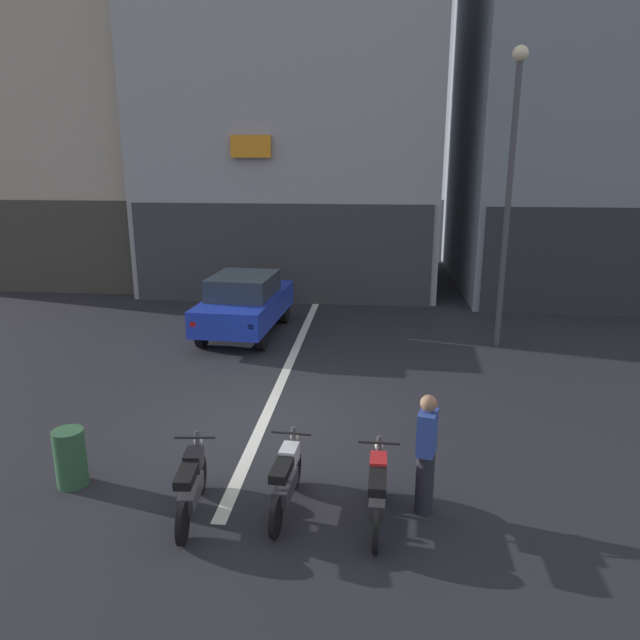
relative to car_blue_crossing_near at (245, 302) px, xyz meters
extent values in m
plane|color=#232328|center=(1.51, -5.46, -0.89)|extent=(120.00, 120.00, 0.00)
cube|color=silver|center=(1.51, 0.54, -0.88)|extent=(0.20, 18.00, 0.01)
cube|color=#B2A893|center=(-8.64, 7.95, 7.70)|extent=(8.05, 7.07, 17.17)
cube|color=#3E3A33|center=(-8.64, 4.37, 0.71)|extent=(7.73, 0.10, 3.20)
cube|color=#9E9EA3|center=(0.37, 7.95, 7.44)|extent=(10.00, 8.62, 16.64)
cube|color=#373739|center=(0.37, 3.60, 0.71)|extent=(9.60, 0.10, 3.20)
cube|color=orange|center=(-0.48, 3.53, 4.04)|extent=(1.24, 0.16, 0.67)
cube|color=gray|center=(11.57, 7.95, 5.10)|extent=(10.30, 9.83, 11.98)
cylinder|color=black|center=(-0.69, 1.38, -0.57)|extent=(0.22, 0.65, 0.64)
cylinder|color=black|center=(0.85, 1.29, -0.57)|extent=(0.22, 0.65, 0.64)
cylinder|color=black|center=(-0.85, -1.21, -0.57)|extent=(0.22, 0.65, 0.64)
cylinder|color=black|center=(0.70, -1.31, -0.57)|extent=(0.22, 0.65, 0.64)
cube|color=#1E38BF|center=(0.00, 0.04, -0.14)|extent=(2.00, 4.20, 0.66)
cube|color=#2D3842|center=(-0.01, -0.11, 0.47)|extent=(1.66, 2.06, 0.56)
cube|color=red|center=(-0.82, -1.94, -0.09)|extent=(0.14, 0.07, 0.12)
cube|color=red|center=(0.59, -2.02, -0.09)|extent=(0.14, 0.07, 0.12)
cylinder|color=#47474C|center=(6.53, -0.32, 2.44)|extent=(0.14, 0.14, 6.64)
sphere|color=beige|center=(6.53, -0.32, 5.94)|extent=(0.36, 0.36, 0.36)
cylinder|color=black|center=(1.07, -7.71, -0.63)|extent=(0.12, 0.52, 0.52)
cylinder|color=black|center=(1.19, -8.85, -0.63)|extent=(0.12, 0.52, 0.52)
cube|color=#38383D|center=(1.14, -8.33, -0.52)|extent=(0.27, 0.75, 0.22)
cube|color=black|center=(1.15, -8.49, -0.17)|extent=(0.28, 0.62, 0.12)
cube|color=black|center=(1.11, -8.07, -0.19)|extent=(0.26, 0.38, 0.24)
cylinder|color=#4C4C51|center=(1.09, -7.86, -0.25)|extent=(0.09, 0.24, 0.70)
cylinder|color=black|center=(1.10, -7.94, 0.07)|extent=(0.55, 0.09, 0.04)
sphere|color=silver|center=(1.07, -7.73, -0.09)|extent=(0.12, 0.12, 0.12)
cylinder|color=black|center=(2.38, -7.45, -0.63)|extent=(0.11, 0.52, 0.52)
cylinder|color=black|center=(2.30, -8.60, -0.63)|extent=(0.11, 0.52, 0.52)
cube|color=#38383D|center=(2.34, -8.08, -0.52)|extent=(0.25, 0.75, 0.22)
cube|color=black|center=(2.33, -8.23, -0.17)|extent=(0.26, 0.61, 0.12)
cube|color=silver|center=(2.36, -7.82, -0.19)|extent=(0.25, 0.37, 0.24)
cylinder|color=#4C4C51|center=(2.37, -7.60, -0.25)|extent=(0.09, 0.24, 0.70)
cylinder|color=black|center=(2.37, -7.68, 0.07)|extent=(0.55, 0.08, 0.04)
sphere|color=silver|center=(2.38, -7.48, -0.09)|extent=(0.12, 0.12, 0.12)
cylinder|color=black|center=(3.56, -7.62, -0.63)|extent=(0.08, 0.52, 0.52)
cylinder|color=black|center=(3.54, -8.77, -0.63)|extent=(0.08, 0.52, 0.52)
cube|color=#38383D|center=(3.55, -8.24, -0.52)|extent=(0.21, 0.74, 0.22)
cube|color=black|center=(3.55, -8.40, -0.17)|extent=(0.23, 0.60, 0.12)
cube|color=red|center=(3.56, -7.98, -0.19)|extent=(0.23, 0.36, 0.24)
cylinder|color=#4C4C51|center=(3.56, -7.77, -0.25)|extent=(0.07, 0.24, 0.70)
cylinder|color=black|center=(3.56, -7.85, 0.07)|extent=(0.55, 0.05, 0.04)
sphere|color=silver|center=(3.56, -7.64, -0.09)|extent=(0.12, 0.12, 0.12)
cylinder|color=#23232D|center=(4.17, -7.89, -0.46)|extent=(0.24, 0.24, 0.86)
cube|color=#334CA5|center=(4.17, -7.89, 0.26)|extent=(0.30, 0.40, 0.58)
sphere|color=#9E7051|center=(4.17, -7.89, 0.67)|extent=(0.22, 0.22, 0.22)
cylinder|color=#2D5938|center=(-0.84, -7.70, -0.46)|extent=(0.44, 0.44, 0.85)
camera|label=1|loc=(3.48, -14.93, 3.68)|focal=33.10mm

